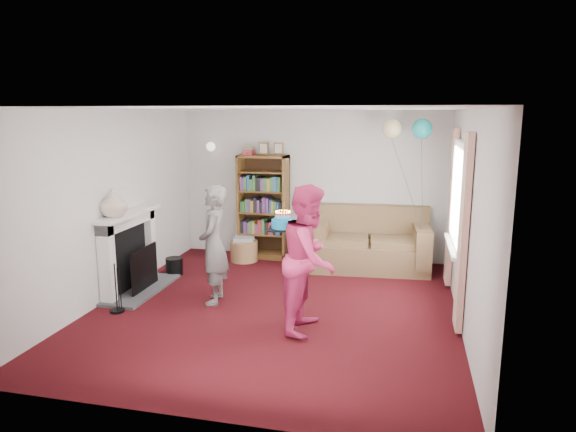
% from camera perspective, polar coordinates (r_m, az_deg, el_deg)
% --- Properties ---
extents(ground, '(5.00, 5.00, 0.00)m').
position_cam_1_polar(ground, '(6.67, -1.40, -10.16)').
color(ground, black).
rests_on(ground, ground).
extents(wall_back, '(4.50, 0.02, 2.50)m').
position_cam_1_polar(wall_back, '(8.74, 2.66, 3.48)').
color(wall_back, silver).
rests_on(wall_back, ground).
extents(wall_left, '(0.02, 5.00, 2.50)m').
position_cam_1_polar(wall_left, '(7.22, -19.11, 1.18)').
color(wall_left, silver).
rests_on(wall_left, ground).
extents(wall_right, '(0.02, 5.00, 2.50)m').
position_cam_1_polar(wall_right, '(6.17, 19.32, -0.49)').
color(wall_right, silver).
rests_on(wall_right, ground).
extents(ceiling, '(4.50, 5.00, 0.01)m').
position_cam_1_polar(ceiling, '(6.21, -1.52, 11.88)').
color(ceiling, white).
rests_on(ceiling, wall_back).
extents(fireplace, '(0.55, 1.80, 1.12)m').
position_cam_1_polar(fireplace, '(7.45, -16.84, -4.21)').
color(fireplace, '#3F3F42').
rests_on(fireplace, ground).
extents(window_bay, '(0.14, 2.02, 2.20)m').
position_cam_1_polar(window_bay, '(6.76, 18.31, 0.16)').
color(window_bay, white).
rests_on(window_bay, ground).
extents(wall_sconce, '(0.16, 0.23, 0.16)m').
position_cam_1_polar(wall_sconce, '(9.02, -8.57, 7.63)').
color(wall_sconce, gold).
rests_on(wall_sconce, ground).
extents(bookcase, '(0.83, 0.42, 1.97)m').
position_cam_1_polar(bookcase, '(8.78, -2.71, 0.99)').
color(bookcase, '#472B14').
rests_on(bookcase, ground).
extents(sofa, '(1.83, 0.97, 0.97)m').
position_cam_1_polar(sofa, '(8.37, 9.10, -3.24)').
color(sofa, brown).
rests_on(sofa, ground).
extents(wicker_basket, '(0.46, 0.46, 0.40)m').
position_cam_1_polar(wicker_basket, '(8.68, -4.90, -3.79)').
color(wicker_basket, '#A5734D').
rests_on(wicker_basket, ground).
extents(person_striped, '(0.47, 0.62, 1.55)m').
position_cam_1_polar(person_striped, '(6.71, -8.26, -3.20)').
color(person_striped, black).
rests_on(person_striped, ground).
extents(person_magenta, '(0.70, 0.86, 1.68)m').
position_cam_1_polar(person_magenta, '(5.80, 2.41, -4.73)').
color(person_magenta, '#C02658').
rests_on(person_magenta, ground).
extents(birthday_cake, '(0.33, 0.33, 0.22)m').
position_cam_1_polar(birthday_cake, '(6.10, -0.56, -0.87)').
color(birthday_cake, black).
rests_on(birthday_cake, ground).
extents(balloons, '(0.74, 0.33, 1.68)m').
position_cam_1_polar(balloons, '(7.98, 13.07, 9.43)').
color(balloons, '#3F3F3F').
rests_on(balloons, ground).
extents(mantel_vase, '(0.47, 0.47, 0.37)m').
position_cam_1_polar(mantel_vase, '(7.01, -18.81, 1.40)').
color(mantel_vase, beige).
rests_on(mantel_vase, fireplace).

